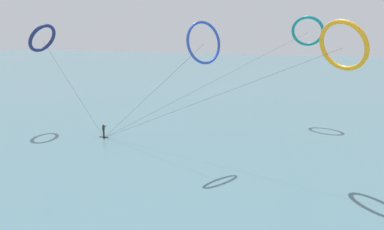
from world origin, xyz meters
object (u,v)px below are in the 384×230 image
object	(u,v)px
surfer_charcoal	(104,131)
kite_amber	(343,46)
kite_teal	(307,31)
kite_navy	(42,38)
kite_cobalt	(204,43)

from	to	relation	value
surfer_charcoal	kite_amber	size ratio (longest dim) A/B	0.06
surfer_charcoal	kite_teal	distance (m)	30.09
kite_navy	kite_amber	world-z (taller)	kite_navy
surfer_charcoal	kite_teal	xyz separation A→B (m)	(21.78, 17.08, 11.80)
kite_teal	kite_cobalt	bearing A→B (deg)	73.68
kite_teal	kite_amber	size ratio (longest dim) A/B	0.86
kite_navy	kite_amber	distance (m)	35.74
kite_teal	kite_amber	xyz separation A→B (m)	(3.92, -20.80, -1.17)
kite_teal	kite_cobalt	xyz separation A→B (m)	(-7.98, -20.48, -1.07)
kite_amber	kite_navy	bearing A→B (deg)	26.59
kite_navy	kite_teal	bearing A→B (deg)	119.41
kite_navy	kite_cobalt	xyz separation A→B (m)	(23.42, -5.13, -0.19)
kite_navy	kite_teal	size ratio (longest dim) A/B	0.57
surfer_charcoal	kite_cobalt	size ratio (longest dim) A/B	0.11
kite_amber	kite_teal	bearing A→B (deg)	-43.97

